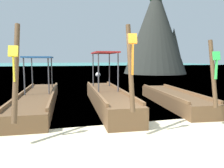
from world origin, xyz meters
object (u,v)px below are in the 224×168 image
(longtail_boat_yellow_ribbon, at_px, (38,98))
(longtail_boat_orange_ribbon, at_px, (108,97))
(longtail_boat_green_ribbon, at_px, (174,99))
(mooring_buoy_near, at_px, (98,75))
(karst_rock, at_px, (157,32))

(longtail_boat_yellow_ribbon, relative_size, longtail_boat_orange_ribbon, 1.17)
(longtail_boat_yellow_ribbon, distance_m, longtail_boat_green_ribbon, 5.50)
(longtail_boat_orange_ribbon, relative_size, mooring_buoy_near, 12.74)
(longtail_boat_green_ribbon, xyz_separation_m, karst_rock, (8.60, 19.04, 5.23))
(longtail_boat_orange_ribbon, xyz_separation_m, karst_rock, (11.29, 18.67, 5.13))
(longtail_boat_yellow_ribbon, xyz_separation_m, karst_rock, (13.95, 17.80, 5.18))
(karst_rock, height_order, mooring_buoy_near, karst_rock)
(karst_rock, xyz_separation_m, mooring_buoy_near, (-8.84, -4.51, -5.24))
(longtail_boat_yellow_ribbon, height_order, longtail_boat_orange_ribbon, longtail_boat_orange_ribbon)
(mooring_buoy_near, bearing_deg, longtail_boat_green_ribbon, -89.04)
(longtail_boat_orange_ribbon, bearing_deg, mooring_buoy_near, 80.18)
(longtail_boat_yellow_ribbon, height_order, mooring_buoy_near, longtail_boat_yellow_ribbon)
(longtail_boat_green_ribbon, relative_size, karst_rock, 0.48)
(longtail_boat_yellow_ribbon, xyz_separation_m, longtail_boat_green_ribbon, (5.36, -1.24, -0.05))
(longtail_boat_orange_ribbon, distance_m, longtail_boat_green_ribbon, 2.72)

